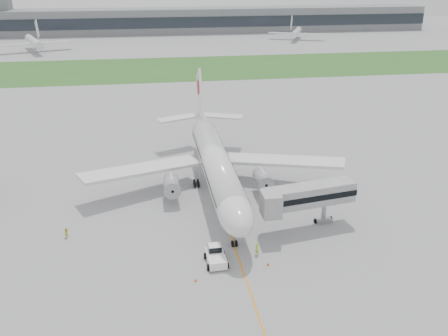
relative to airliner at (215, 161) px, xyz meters
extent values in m
plane|color=#959698|center=(0.00, -4.87, -5.66)|extent=(600.00, 600.00, 0.00)
cube|color=#295A22|center=(0.00, 115.13, -5.65)|extent=(600.00, 50.00, 0.02)
cube|color=gray|center=(0.00, 225.13, 1.34)|extent=(320.00, 22.00, 14.00)
cube|color=#222630|center=(0.00, 214.13, 1.34)|extent=(320.00, 0.60, 6.00)
cylinder|color=silver|center=(0.00, -0.87, -0.06)|extent=(5.00, 38.00, 5.00)
ellipsoid|color=silver|center=(0.00, -20.37, -0.06)|extent=(5.00, 11.00, 5.00)
cube|color=black|center=(0.00, -21.37, 0.84)|extent=(3.20, 1.54, 1.14)
cone|color=silver|center=(0.00, 21.13, 0.74)|extent=(5.00, 10.53, 6.16)
cube|color=silver|center=(-13.00, 1.13, -1.26)|extent=(22.13, 13.52, 1.70)
cube|color=silver|center=(13.00, 1.13, -1.26)|extent=(22.13, 13.52, 1.70)
cylinder|color=gray|center=(-8.00, -3.37, -2.66)|extent=(2.70, 5.20, 2.70)
cylinder|color=gray|center=(8.00, -3.37, -2.66)|extent=(2.70, 5.20, 2.70)
cube|color=silver|center=(0.00, 22.63, 5.84)|extent=(0.45, 10.90, 12.76)
cylinder|color=#AD0914|center=(0.00, 23.63, 7.84)|extent=(0.60, 3.20, 3.20)
cube|color=silver|center=(-5.00, 23.63, 1.14)|extent=(9.54, 6.34, 0.35)
cube|color=silver|center=(5.00, 23.63, 1.14)|extent=(9.54, 6.34, 0.35)
cylinder|color=#9A9AA0|center=(0.00, -19.87, -4.11)|extent=(0.24, 0.24, 3.10)
cylinder|color=black|center=(-3.20, 2.13, -5.11)|extent=(1.40, 1.10, 1.10)
cylinder|color=black|center=(3.20, 2.13, -5.11)|extent=(1.40, 1.10, 1.10)
cube|color=white|center=(-3.27, -23.90, -4.89)|extent=(2.51, 4.37, 1.15)
cube|color=white|center=(-3.30, -22.75, -3.94)|extent=(1.77, 1.58, 0.96)
cube|color=black|center=(-3.30, -22.75, -3.89)|extent=(1.81, 1.63, 0.81)
cylinder|color=black|center=(-4.60, -22.50, -5.23)|extent=(0.36, 0.87, 0.86)
cylinder|color=black|center=(-2.02, -22.43, -5.23)|extent=(0.36, 0.87, 0.86)
cylinder|color=black|center=(-4.52, -25.37, -5.23)|extent=(0.36, 0.87, 0.86)
cylinder|color=black|center=(-1.94, -25.30, -5.23)|extent=(0.36, 0.87, 0.86)
cube|color=#ACACAE|center=(12.24, -15.85, -0.23)|extent=(14.93, 5.54, 3.13)
cube|color=black|center=(12.24, -15.85, -0.23)|extent=(15.16, 5.68, 0.94)
cube|color=#ACACAE|center=(5.72, -18.02, -0.23)|extent=(2.71, 3.55, 3.55)
cylinder|color=#9A9AA0|center=(15.24, -14.81, -3.68)|extent=(0.73, 0.73, 3.97)
cube|color=#9A9AA0|center=(15.24, -14.81, -5.30)|extent=(2.72, 1.86, 0.73)
cylinder|color=black|center=(13.90, -15.04, -5.30)|extent=(0.43, 0.77, 0.73)
cylinder|color=black|center=(16.58, -14.58, -5.30)|extent=(0.43, 0.77, 0.73)
cone|color=#FF3C0D|center=(-6.49, -27.70, -5.41)|extent=(0.37, 0.37, 0.50)
cone|color=#FF3C0D|center=(3.63, -25.58, -5.42)|extent=(0.35, 0.35, 0.48)
imported|color=#B4DF25|center=(2.70, -22.65, -4.73)|extent=(0.81, 0.73, 1.86)
imported|color=yellow|center=(-24.36, -13.54, -4.84)|extent=(1.01, 0.97, 1.64)
camera|label=1|loc=(-11.35, -81.69, 32.40)|focal=40.00mm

